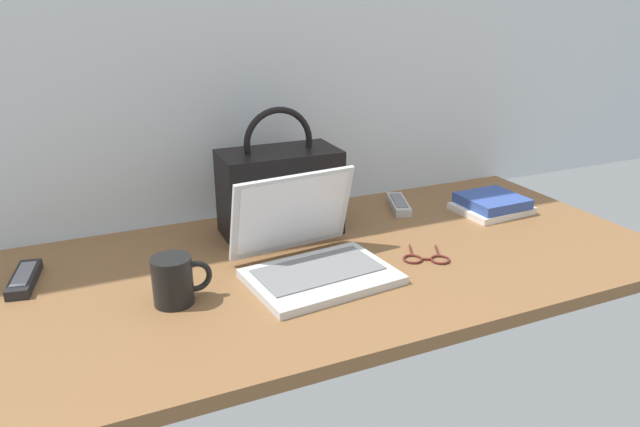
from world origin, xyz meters
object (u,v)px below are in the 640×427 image
(coffee_mug, at_px, (174,280))
(remote_control_near, at_px, (24,279))
(remote_control_far, at_px, (399,204))
(handbag, at_px, (280,190))
(laptop, at_px, (311,254))
(eyeglasses, at_px, (426,258))
(book_stack, at_px, (492,204))

(coffee_mug, bearing_deg, remote_control_near, 142.47)
(remote_control_near, relative_size, remote_control_far, 1.00)
(coffee_mug, distance_m, handbag, 0.43)
(laptop, distance_m, eyeglasses, 0.28)
(remote_control_near, height_order, remote_control_far, same)
(laptop, height_order, remote_control_near, laptop)
(laptop, xyz_separation_m, remote_control_far, (0.40, 0.28, -0.03))
(coffee_mug, height_order, handbag, handbag)
(eyeglasses, height_order, handbag, handbag)
(coffee_mug, bearing_deg, eyeglasses, -3.78)
(laptop, bearing_deg, book_stack, 13.13)
(laptop, relative_size, remote_control_near, 2.00)
(coffee_mug, relative_size, handbag, 0.37)
(remote_control_near, bearing_deg, laptop, -19.03)
(laptop, relative_size, remote_control_far, 1.99)
(eyeglasses, height_order, book_stack, book_stack)
(handbag, bearing_deg, eyeglasses, -50.58)
(remote_control_far, height_order, eyeglasses, remote_control_far)
(handbag, bearing_deg, remote_control_far, 4.40)
(remote_control_near, bearing_deg, handbag, 4.71)
(remote_control_near, bearing_deg, book_stack, -2.64)
(laptop, xyz_separation_m, eyeglasses, (0.27, -0.05, -0.04))
(remote_control_far, xyz_separation_m, eyeglasses, (-0.13, -0.33, -0.01))
(remote_control_far, height_order, book_stack, book_stack)
(laptop, height_order, book_stack, laptop)
(laptop, height_order, coffee_mug, laptop)
(coffee_mug, bearing_deg, remote_control_far, 22.77)
(remote_control_far, distance_m, handbag, 0.39)
(eyeglasses, distance_m, book_stack, 0.41)
(eyeglasses, distance_m, handbag, 0.41)
(eyeglasses, xyz_separation_m, book_stack, (0.36, 0.20, 0.02))
(coffee_mug, relative_size, eyeglasses, 0.91)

